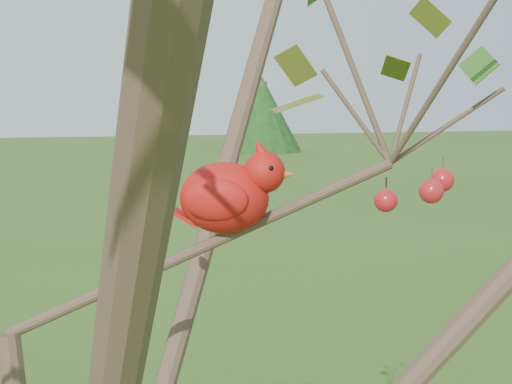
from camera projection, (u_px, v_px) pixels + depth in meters
crabapple_tree at (54, 236)px, 0.96m from camera, size 2.35×2.05×2.95m
cardinal at (229, 194)px, 1.11m from camera, size 0.23×0.15×0.16m
distant_trees at (70, 124)px, 23.14m from camera, size 37.25×12.24×3.09m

